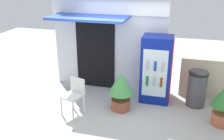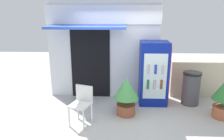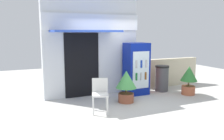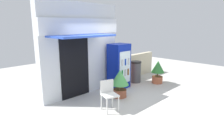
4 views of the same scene
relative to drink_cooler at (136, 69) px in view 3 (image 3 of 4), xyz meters
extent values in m
plane|color=beige|center=(-0.87, -1.05, -0.86)|extent=(16.00, 16.00, 0.00)
cube|color=silver|center=(-1.38, 0.56, 0.72)|extent=(3.16, 0.29, 3.15)
cube|color=white|center=(-1.38, 0.38, 1.52)|extent=(3.16, 0.08, 0.51)
cube|color=blue|center=(-1.76, -0.06, 1.24)|extent=(1.98, 0.97, 0.06)
cube|color=black|center=(-1.76, 0.41, 0.16)|extent=(1.11, 0.03, 2.04)
cube|color=navy|center=(-0.01, 0.01, 0.00)|extent=(0.74, 0.59, 1.72)
cube|color=silver|center=(-0.01, -0.30, 0.00)|extent=(0.59, 0.02, 1.20)
cube|color=red|center=(0.37, 0.01, 0.00)|extent=(0.02, 0.54, 1.55)
cylinder|color=#196B2D|center=(-0.18, -0.32, -0.20)|extent=(0.06, 0.06, 0.24)
cylinder|color=#B2B2B7|center=(-0.01, -0.32, -0.20)|extent=(0.06, 0.06, 0.24)
cylinder|color=brown|center=(0.16, -0.32, -0.20)|extent=(0.06, 0.06, 0.24)
cylinder|color=#B2B2B7|center=(-0.19, -0.32, 0.20)|extent=(0.06, 0.06, 0.24)
cylinder|color=#1938A5|center=(-0.01, -0.32, 0.20)|extent=(0.06, 0.06, 0.24)
cylinder|color=#B2B2B7|center=(0.17, -0.32, 0.20)|extent=(0.06, 0.06, 0.24)
cylinder|color=silver|center=(-2.01, -1.37, -0.63)|extent=(0.04, 0.04, 0.46)
cylinder|color=silver|center=(-1.67, -1.49, -0.63)|extent=(0.04, 0.04, 0.46)
cylinder|color=silver|center=(-1.88, -1.00, -0.63)|extent=(0.04, 0.04, 0.46)
cylinder|color=silver|center=(-1.54, -1.12, -0.63)|extent=(0.04, 0.04, 0.46)
cube|color=silver|center=(-1.78, -1.25, -0.38)|extent=(0.54, 0.55, 0.04)
cube|color=silver|center=(-1.71, -1.06, -0.17)|extent=(0.40, 0.17, 0.37)
cylinder|color=#995138|center=(-0.75, -0.71, -0.72)|extent=(0.46, 0.46, 0.27)
cylinder|color=brown|center=(-0.75, -0.71, -0.51)|extent=(0.05, 0.05, 0.16)
cone|color=#47994C|center=(-0.75, -0.71, -0.17)|extent=(0.61, 0.61, 0.52)
cylinder|color=#AD5B3D|center=(1.56, -0.77, -0.71)|extent=(0.44, 0.44, 0.29)
cylinder|color=brown|center=(1.56, -0.77, -0.48)|extent=(0.05, 0.05, 0.17)
cone|color=#2D7533|center=(1.56, -0.77, -0.15)|extent=(0.55, 0.55, 0.49)
cylinder|color=#47474C|center=(1.02, -0.01, -0.44)|extent=(0.46, 0.46, 0.85)
cylinder|color=black|center=(1.02, -0.01, 0.02)|extent=(0.48, 0.48, 0.06)
cube|color=beige|center=(1.81, 0.58, -0.33)|extent=(2.43, 0.22, 1.06)
camera|label=1|loc=(0.54, -6.18, 2.36)|focal=41.63mm
camera|label=2|loc=(-0.88, -5.67, 1.70)|focal=35.12mm
camera|label=3|loc=(-3.83, -6.67, 1.21)|focal=37.28mm
camera|label=4|loc=(-5.51, -4.95, 1.60)|focal=31.48mm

